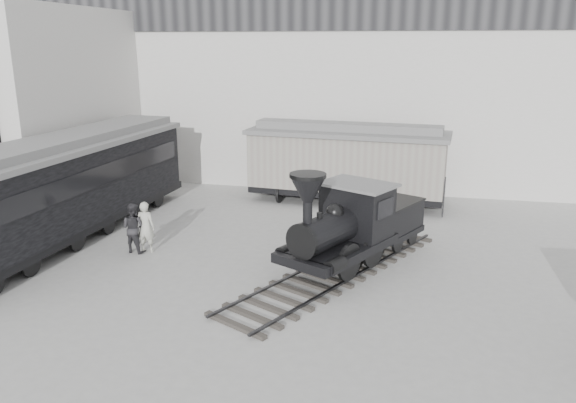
% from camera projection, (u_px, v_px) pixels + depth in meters
% --- Properties ---
extents(ground, '(90.00, 90.00, 0.00)m').
position_uv_depth(ground, '(285.00, 310.00, 16.19)').
color(ground, '#9E9E9B').
extents(north_wall, '(34.00, 2.51, 11.00)m').
position_uv_depth(north_wall, '(347.00, 81.00, 28.78)').
color(north_wall, silver).
rests_on(north_wall, ground).
extents(west_pavilion, '(7.00, 12.11, 9.00)m').
position_uv_depth(west_pavilion, '(37.00, 106.00, 27.24)').
color(west_pavilion, silver).
rests_on(west_pavilion, ground).
extents(locomotive, '(6.69, 10.07, 3.60)m').
position_uv_depth(locomotive, '(351.00, 229.00, 19.03)').
color(locomotive, black).
rests_on(locomotive, ground).
extents(boxcar, '(9.64, 3.83, 3.85)m').
position_uv_depth(boxcar, '(346.00, 161.00, 26.58)').
color(boxcar, black).
rests_on(boxcar, ground).
extents(passenger_coach, '(3.95, 14.16, 3.74)m').
position_uv_depth(passenger_coach, '(73.00, 185.00, 21.96)').
color(passenger_coach, black).
rests_on(passenger_coach, ground).
extents(visitor_a, '(0.70, 0.46, 1.92)m').
position_uv_depth(visitor_a, '(146.00, 227.00, 20.47)').
color(visitor_a, beige).
rests_on(visitor_a, ground).
extents(visitor_b, '(1.01, 0.85, 1.85)m').
position_uv_depth(visitor_b, '(133.00, 228.00, 20.47)').
color(visitor_b, '#302F33').
rests_on(visitor_b, ground).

